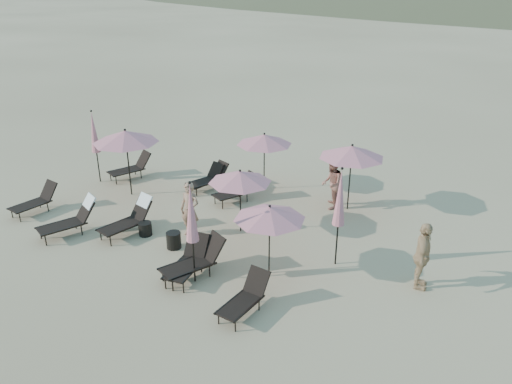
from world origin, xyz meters
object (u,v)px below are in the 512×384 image
Objects in this scene: lounger_4 at (195,260)px; umbrella_open_0 at (126,137)px; umbrella_open_1 at (240,177)px; side_table_1 at (174,240)px; side_table_0 at (145,229)px; lounger_2 at (130,218)px; lounger_5 at (245,297)px; lounger_1 at (72,218)px; lounger_3 at (188,261)px; umbrella_open_2 at (270,213)px; beachgoer_a at (190,210)px; umbrella_closed_2 at (94,133)px; beachgoer_c at (422,256)px; lounger_0 at (36,200)px; beachgoer_b at (332,184)px; lounger_7 at (209,178)px; lounger_9 at (237,190)px; umbrella_closed_0 at (191,213)px; umbrella_closed_1 at (340,198)px; lounger_8 at (206,179)px; umbrella_open_4 at (352,152)px; umbrella_open_3 at (264,139)px; lounger_6 at (131,167)px.

lounger_4 is 6.33m from umbrella_open_0.
umbrella_open_1 is 4.16× the size of side_table_1.
side_table_0 is (-2.15, -1.98, -1.60)m from umbrella_open_1.
lounger_2 is 5.35m from lounger_5.
lounger_1 is 4.49m from lounger_3.
umbrella_open_2 is 1.18× the size of beachgoer_a.
umbrella_closed_2 is 1.56× the size of beachgoer_c.
lounger_0 is 0.90× the size of beachgoer_b.
lounger_4 is at bearing 15.14° from lounger_3.
lounger_2 is (1.37, 1.11, -0.01)m from lounger_1.
side_table_0 is at bearing -64.92° from lounger_7.
umbrella_open_0 is at bearing -89.72° from beachgoer_b.
beachgoer_c is at bearing 2.65° from umbrella_closed_2.
lounger_7 is 8.70m from beachgoer_c.
side_table_1 is (0.63, -3.66, -0.19)m from lounger_9.
lounger_1 reaches higher than side_table_1.
beachgoer_c reaches higher than beachgoer_b.
side_table_1 is (2.16, -3.89, -0.18)m from lounger_7.
beachgoer_c reaches higher than lounger_5.
umbrella_open_1 is 1.02× the size of umbrella_open_2.
lounger_9 is at bearing 117.15° from umbrella_closed_0.
umbrella_closed_1 is (7.27, 3.36, 1.46)m from lounger_1.
lounger_8 reaches higher than side_table_0.
umbrella_open_4 is at bearing 92.86° from umbrella_open_2.
side_table_1 is at bearing -113.97° from umbrella_open_1.
umbrella_open_2 reaches higher than beachgoer_c.
lounger_3 is 4.17× the size of side_table_0.
umbrella_open_0 reaches higher than lounger_7.
beachgoer_b is (-1.32, 6.30, 0.47)m from lounger_5.
beachgoer_b is (5.32, 6.48, 0.35)m from lounger_1.
lounger_3 reaches higher than lounger_0.
lounger_1 is 0.91× the size of umbrella_open_1.
umbrella_open_2 is (4.72, 0.76, 1.26)m from lounger_2.
umbrella_open_0 is 4.96m from umbrella_open_1.
lounger_3 is at bearing -61.31° from beachgoer_a.
umbrella_open_3 is at bearing 147.24° from umbrella_closed_1.
lounger_6 is at bearing 151.83° from side_table_1.
umbrella_closed_0 is (-1.84, 0.20, 1.55)m from lounger_5.
lounger_2 is 0.64× the size of umbrella_closed_2.
lounger_4 is 5.88m from lounger_7.
lounger_5 is 2.25m from umbrella_open_2.
lounger_7 is 5.41m from umbrella_open_4.
umbrella_open_0 is (-7.59, 2.86, 1.78)m from lounger_5.
lounger_0 reaches higher than lounger_8.
umbrella_open_3 is 1.27× the size of beachgoer_a.
lounger_0 is 0.56× the size of umbrella_closed_2.
lounger_8 is at bearing 102.00° from lounger_2.
umbrella_open_0 is at bearing 147.82° from side_table_0.
lounger_5 is 3.68× the size of side_table_0.
lounger_2 is 4.67m from lounger_6.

